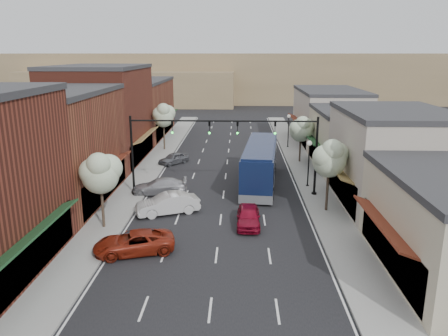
# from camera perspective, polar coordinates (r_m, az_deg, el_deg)

# --- Properties ---
(ground) EXTENTS (160.00, 160.00, 0.00)m
(ground) POSITION_cam_1_polar(r_m,az_deg,el_deg) (31.40, -0.60, -8.09)
(ground) COLOR black
(ground) RESTS_ON ground
(sidewalk_left) EXTENTS (2.80, 73.00, 0.15)m
(sidewalk_left) POSITION_cam_1_polar(r_m,az_deg,el_deg) (49.88, -9.31, 0.54)
(sidewalk_left) COLOR gray
(sidewalk_left) RESTS_ON ground
(sidewalk_right) EXTENTS (2.80, 73.00, 0.15)m
(sidewalk_right) POSITION_cam_1_polar(r_m,az_deg,el_deg) (49.42, 10.16, 0.37)
(sidewalk_right) COLOR gray
(sidewalk_right) RESTS_ON ground
(curb_left) EXTENTS (0.25, 73.00, 0.17)m
(curb_left) POSITION_cam_1_polar(r_m,az_deg,el_deg) (49.63, -7.72, 0.53)
(curb_left) COLOR gray
(curb_left) RESTS_ON ground
(curb_right) EXTENTS (0.25, 73.00, 0.17)m
(curb_right) POSITION_cam_1_polar(r_m,az_deg,el_deg) (49.24, 8.55, 0.38)
(curb_right) COLOR gray
(curb_right) RESTS_ON ground
(bldg_left_midnear) EXTENTS (10.14, 14.10, 9.40)m
(bldg_left_midnear) POSITION_cam_1_polar(r_m,az_deg,el_deg) (38.95, -21.62, 2.57)
(bldg_left_midnear) COLOR brown
(bldg_left_midnear) RESTS_ON ground
(bldg_left_midfar) EXTENTS (10.14, 14.10, 10.90)m
(bldg_left_midfar) POSITION_cam_1_polar(r_m,az_deg,el_deg) (51.76, -15.63, 6.72)
(bldg_left_midfar) COLOR maroon
(bldg_left_midfar) RESTS_ON ground
(bldg_left_far) EXTENTS (10.14, 18.10, 8.40)m
(bldg_left_far) POSITION_cam_1_polar(r_m,az_deg,el_deg) (67.21, -11.49, 7.65)
(bldg_left_far) COLOR brown
(bldg_left_far) RESTS_ON ground
(bldg_right_midnear) EXTENTS (9.14, 12.10, 7.90)m
(bldg_right_midnear) POSITION_cam_1_polar(r_m,az_deg,el_deg) (37.94, 21.00, 1.16)
(bldg_right_midnear) COLOR #A4998C
(bldg_right_midnear) RESTS_ON ground
(bldg_right_midfar) EXTENTS (9.14, 12.10, 6.40)m
(bldg_right_midfar) POSITION_cam_1_polar(r_m,az_deg,el_deg) (49.32, 16.52, 3.63)
(bldg_right_midfar) COLOR #B3AA8E
(bldg_right_midfar) RESTS_ON ground
(bldg_right_far) EXTENTS (9.14, 16.10, 7.40)m
(bldg_right_far) POSITION_cam_1_polar(r_m,az_deg,el_deg) (62.72, 13.47, 6.58)
(bldg_right_far) COLOR #A4998C
(bldg_right_far) RESTS_ON ground
(hill_far) EXTENTS (120.00, 30.00, 12.00)m
(hill_far) POSITION_cam_1_polar(r_m,az_deg,el_deg) (119.06, 1.41, 11.84)
(hill_far) COLOR #7A6647
(hill_far) RESTS_ON ground
(hill_near) EXTENTS (50.00, 20.00, 8.00)m
(hill_near) POSITION_cam_1_polar(r_m,az_deg,el_deg) (110.39, -11.98, 10.25)
(hill_near) COLOR #7A6647
(hill_near) RESTS_ON ground
(signal_mast_right) EXTENTS (8.22, 0.46, 7.00)m
(signal_mast_right) POSITION_cam_1_polar(r_m,az_deg,el_deg) (37.90, 8.47, 3.10)
(signal_mast_right) COLOR black
(signal_mast_right) RESTS_ON ground
(signal_mast_left) EXTENTS (8.22, 0.46, 7.00)m
(signal_mast_left) POSITION_cam_1_polar(r_m,az_deg,el_deg) (38.30, -8.51, 3.22)
(signal_mast_left) COLOR black
(signal_mast_left) RESTS_ON ground
(tree_right_near) EXTENTS (2.85, 2.65, 5.95)m
(tree_right_near) POSITION_cam_1_polar(r_m,az_deg,el_deg) (34.46, 13.69, 1.36)
(tree_right_near) COLOR #47382B
(tree_right_near) RESTS_ON ground
(tree_right_far) EXTENTS (2.85, 2.65, 5.43)m
(tree_right_far) POSITION_cam_1_polar(r_m,az_deg,el_deg) (50.01, 10.08, 5.13)
(tree_right_far) COLOR #47382B
(tree_right_far) RESTS_ON ground
(tree_left_near) EXTENTS (2.85, 2.65, 5.69)m
(tree_left_near) POSITION_cam_1_polar(r_m,az_deg,el_deg) (31.42, -15.84, -0.51)
(tree_left_near) COLOR #47382B
(tree_left_near) RESTS_ON ground
(tree_left_far) EXTENTS (2.85, 2.65, 6.13)m
(tree_left_far) POSITION_cam_1_polar(r_m,az_deg,el_deg) (56.18, -7.89, 6.90)
(tree_left_far) COLOR #47382B
(tree_left_far) RESTS_ON ground
(lamp_post_near) EXTENTS (0.44, 0.44, 4.44)m
(lamp_post_near) POSITION_cam_1_polar(r_m,az_deg,el_deg) (40.96, 11.04, 1.55)
(lamp_post_near) COLOR black
(lamp_post_near) RESTS_ON ground
(lamp_post_far) EXTENTS (0.44, 0.44, 4.44)m
(lamp_post_far) POSITION_cam_1_polar(r_m,az_deg,el_deg) (57.99, 8.43, 5.53)
(lamp_post_far) COLOR black
(lamp_post_far) RESTS_ON ground
(coach_bus) EXTENTS (4.07, 13.05, 3.92)m
(coach_bus) POSITION_cam_1_polar(r_m,az_deg,el_deg) (41.51, 4.75, 0.57)
(coach_bus) COLOR #0E1839
(coach_bus) RESTS_ON ground
(red_hatchback) EXTENTS (1.74, 4.21, 1.43)m
(red_hatchback) POSITION_cam_1_polar(r_m,az_deg,el_deg) (31.93, 3.20, -6.33)
(red_hatchback) COLOR maroon
(red_hatchback) RESTS_ON ground
(parked_car_a) EXTENTS (5.48, 3.67, 1.40)m
(parked_car_a) POSITION_cam_1_polar(r_m,az_deg,el_deg) (28.33, -11.69, -9.52)
(parked_car_a) COLOR maroon
(parked_car_a) RESTS_ON ground
(parked_car_b) EXTENTS (5.21, 3.49, 1.62)m
(parked_car_b) POSITION_cam_1_polar(r_m,az_deg,el_deg) (34.43, -7.39, -4.66)
(parked_car_b) COLOR silver
(parked_car_b) RESTS_ON ground
(parked_car_c) EXTENTS (5.04, 2.45, 1.41)m
(parked_car_c) POSITION_cam_1_polar(r_m,az_deg,el_deg) (39.29, -8.41, -2.38)
(parked_car_c) COLOR #A8A8AE
(parked_car_c) RESTS_ON ground
(parked_car_d) EXTENTS (3.60, 3.89, 1.29)m
(parked_car_d) POSITION_cam_1_polar(r_m,az_deg,el_deg) (49.69, -6.58, 1.26)
(parked_car_d) COLOR #585A5F
(parked_car_d) RESTS_ON ground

